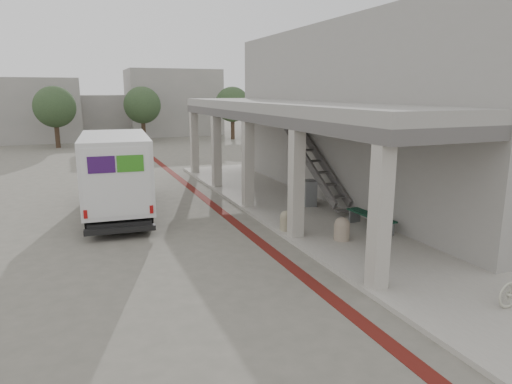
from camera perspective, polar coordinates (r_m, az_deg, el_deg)
name	(u,v)px	position (r m, az deg, el deg)	size (l,w,h in m)	color
ground	(236,254)	(12.79, -2.55, -7.71)	(120.00, 120.00, 0.00)	#605D52
bike_lane_stripe	(244,230)	(14.90, -1.49, -4.73)	(0.35, 40.00, 0.01)	#551511
sidewalk	(357,235)	(14.52, 12.56, -5.26)	(4.40, 28.00, 0.12)	gray
transit_building	(356,117)	(19.19, 12.44, 9.20)	(7.60, 17.00, 7.00)	gray
distant_backdrop	(82,109)	(47.26, -20.95, 9.65)	(28.00, 10.00, 6.50)	gray
tree_left	(55,107)	(39.36, -23.86, 9.69)	(3.20, 3.20, 4.80)	#38281C
tree_mid	(142,105)	(41.77, -14.03, 10.48)	(3.20, 3.20, 4.80)	#38281C
tree_right	(232,105)	(42.70, -2.96, 10.87)	(3.20, 3.20, 4.80)	#38281C
fedex_truck	(116,171)	(17.36, -17.10, 2.53)	(2.67, 7.07, 2.95)	black
bench	(371,219)	(14.96, 14.14, -3.25)	(0.53, 2.00, 0.47)	slate
bollard_near	(342,229)	(13.68, 10.69, -4.52)	(0.46, 0.46, 0.69)	gray
bollard_far	(286,220)	(14.41, 3.83, -3.56)	(0.42, 0.42, 0.63)	gray
utility_cabinet	(310,193)	(17.54, 6.71, -0.12)	(0.44, 0.59, 0.98)	slate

